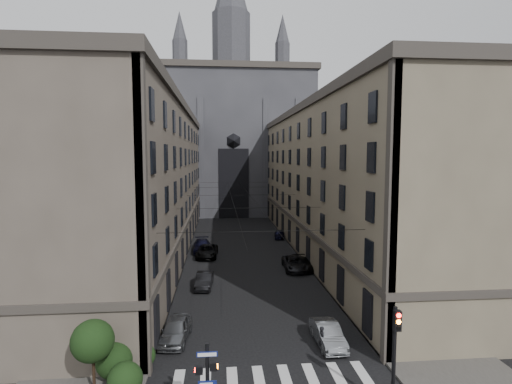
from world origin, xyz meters
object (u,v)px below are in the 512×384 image
object	(u,v)px
car_right_midfar	(303,264)
car_right_far	(279,234)
car_right_midnear	(295,263)
pedestrian	(322,339)
gothic_tower	(232,133)
car_left_midfar	(207,251)
car_right_near	(328,334)
car_left_far	(202,246)
car_left_near	(176,330)
car_left_midnear	(204,280)
pedestrian_signal_left	(207,379)
traffic_light_right	(395,345)

from	to	relation	value
car_right_midfar	car_right_far	xyz separation A→B (m)	(-0.03, 16.90, -0.00)
car_right_midnear	pedestrian	bearing A→B (deg)	-93.88
gothic_tower	car_right_far	size ratio (longest dim) A/B	15.59
car_left_midfar	car_right_near	distance (m)	25.49
gothic_tower	pedestrian	size ratio (longest dim) A/B	35.03
car_left_far	car_right_midnear	size ratio (longest dim) A/B	1.04
car_left_near	car_right_far	distance (m)	35.00
car_left_midnear	car_right_near	world-z (taller)	car_right_near
pedestrian_signal_left	car_right_midnear	xyz separation A→B (m)	(8.84, 24.86, -1.59)
gothic_tower	car_left_far	distance (m)	43.22
car_left_near	car_right_near	size ratio (longest dim) A/B	1.00
car_left_midfar	traffic_light_right	bearing A→B (deg)	-68.40
car_right_near	car_right_midnear	bearing A→B (deg)	84.66
pedestrian	car_right_near	bearing A→B (deg)	-38.21
pedestrian_signal_left	traffic_light_right	bearing A→B (deg)	2.64
car_right_midnear	car_left_midnear	bearing A→B (deg)	-151.04
car_left_midnear	pedestrian	distance (m)	15.53
car_left_midnear	pedestrian	size ratio (longest dim) A/B	2.56
pedestrian_signal_left	car_right_far	distance (m)	42.90
car_right_midnear	pedestrian	size ratio (longest dim) A/B	3.16
car_left_near	car_right_near	bearing A→B (deg)	-2.75
car_left_far	car_right_far	xyz separation A→B (m)	(11.41, 7.69, -0.15)
traffic_light_right	car_right_near	world-z (taller)	traffic_light_right
pedestrian_signal_left	car_left_near	xyz separation A→B (m)	(-2.40, 8.91, -1.57)
traffic_light_right	car_left_midfar	bearing A→B (deg)	108.05
car_left_midfar	car_left_midnear	bearing A→B (deg)	-86.02
car_right_near	car_left_midnear	bearing A→B (deg)	123.00
car_left_midfar	car_left_far	xyz separation A→B (m)	(-0.75, 2.71, 0.04)
traffic_light_right	gothic_tower	bearing A→B (deg)	94.38
gothic_tower	car_right_near	size ratio (longest dim) A/B	13.20
gothic_tower	car_left_midfar	size ratio (longest dim) A/B	10.81
traffic_light_right	pedestrian	world-z (taller)	traffic_light_right
car_left_midnear	car_left_midfar	size ratio (longest dim) A/B	0.79
car_left_near	car_right_midfar	xyz separation A→B (m)	(12.11, 15.94, -0.11)
car_left_near	car_left_midfar	distance (m)	22.49
pedestrian_signal_left	car_left_far	size ratio (longest dim) A/B	0.74
car_left_far	car_right_near	world-z (taller)	car_left_far
car_left_midfar	car_right_near	size ratio (longest dim) A/B	1.22
car_left_far	traffic_light_right	bearing A→B (deg)	-74.92
car_left_far	car_right_far	world-z (taller)	car_left_far
car_right_midnear	traffic_light_right	bearing A→B (deg)	-87.83
car_right_midnear	car_right_near	bearing A→B (deg)	-92.16
car_right_midfar	car_left_near	bearing A→B (deg)	-129.91
car_right_near	car_right_midfar	distance (m)	17.58
car_left_midnear	car_right_midnear	bearing A→B (deg)	30.85
car_left_near	car_left_midfar	xyz separation A→B (m)	(1.44, 22.44, -0.00)
car_right_far	car_left_near	bearing A→B (deg)	-103.30
car_right_near	car_right_midnear	size ratio (longest dim) A/B	0.84
car_right_near	car_right_far	world-z (taller)	car_right_near
traffic_light_right	car_right_midnear	distance (m)	24.58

